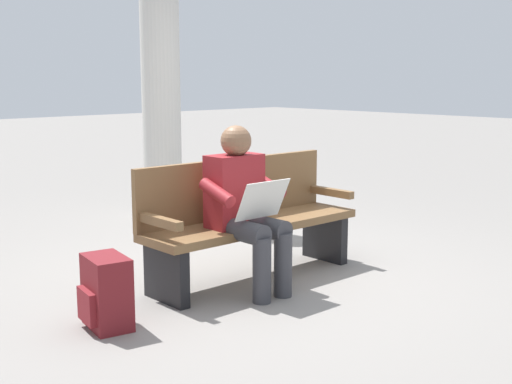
{
  "coord_description": "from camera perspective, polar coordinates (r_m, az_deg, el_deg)",
  "views": [
    {
      "loc": [
        3.38,
        3.64,
        1.52
      ],
      "look_at": [
        0.12,
        0.15,
        0.7
      ],
      "focal_mm": 47.57,
      "sensor_mm": 36.0,
      "label": 1
    }
  ],
  "objects": [
    {
      "name": "bench_near",
      "position": [
        5.13,
        -0.74,
        -2.19
      ],
      "size": [
        1.81,
        0.5,
        0.9
      ],
      "rotation": [
        0.0,
        0.0,
        -0.01
      ],
      "color": "brown",
      "rests_on": "ground"
    },
    {
      "name": "backpack",
      "position": [
        4.26,
        -12.51,
        -8.28
      ],
      "size": [
        0.31,
        0.38,
        0.45
      ],
      "rotation": [
        0.0,
        0.0,
        4.52
      ],
      "color": "maroon",
      "rests_on": "ground"
    },
    {
      "name": "ground_plane",
      "position": [
        5.2,
        -0.2,
        -7.27
      ],
      "size": [
        40.0,
        40.0,
        0.0
      ],
      "primitive_type": "plane",
      "color": "gray"
    },
    {
      "name": "person_seated",
      "position": [
        4.78,
        -0.95,
        -1.02
      ],
      "size": [
        0.57,
        0.58,
        1.18
      ],
      "rotation": [
        0.0,
        0.0,
        -0.01
      ],
      "color": "maroon",
      "rests_on": "ground"
    },
    {
      "name": "support_pillar",
      "position": [
        7.34,
        -8.06,
        10.87
      ],
      "size": [
        0.41,
        0.41,
        3.35
      ],
      "primitive_type": "cylinder",
      "color": "beige",
      "rests_on": "ground"
    }
  ]
}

